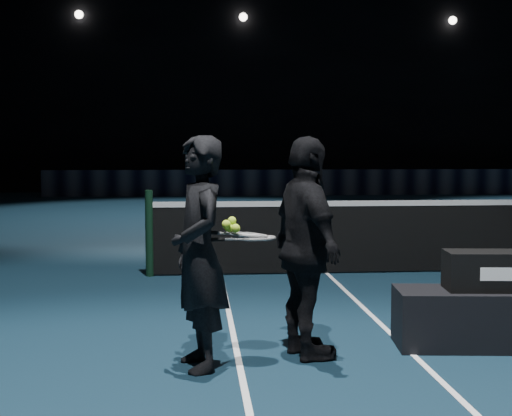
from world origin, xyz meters
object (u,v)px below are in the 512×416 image
Objects in this scene: player_b at (307,248)px; racket_lower at (257,238)px; racket_upper at (249,235)px; tennis_balls at (232,226)px; racket_bag at (495,271)px; player_bench at (493,318)px; player_a at (199,253)px.

racket_lower is at bearing 88.14° from player_b.
racket_upper is (-0.45, -0.06, 0.11)m from player_b.
player_b reaches higher than tennis_balls.
tennis_balls is (-0.58, -0.13, 0.19)m from player_b.
racket_lower is at bearing -166.70° from racket_bag.
player_b is 0.41m from racket_lower.
racket_bag is at bearing 0.00° from player_bench.
racket_bag is 2.01m from racket_lower.
racket_bag is 2.44m from player_a.
player_bench is 13.19× the size of tennis_balls.
player_a reaches higher than tennis_balls.
racket_upper is 0.17m from tennis_balls.
player_b is (-1.57, -0.16, 0.23)m from racket_bag.
player_a is 0.85m from player_b.
racket_lower is (-0.39, -0.09, 0.09)m from player_b.
tennis_balls is at bearing 89.25° from player_a.
player_b reaches higher than racket_bag.
racket_upper reaches higher than player_bench.
player_a is 14.33× the size of tennis_balls.
racket_bag reaches higher than player_bench.
player_b reaches higher than racket_lower.
player_bench is at bearing 7.74° from tennis_balls.
racket_upper is at bearing -167.67° from racket_bag.
player_b is at bearing -9.08° from racket_upper.
tennis_balls reaches higher than racket_lower.
racket_upper is at bearing 26.88° from tennis_balls.
player_a and player_b have the same top height.
racket_lower reaches higher than racket_bag.
player_a is 2.53× the size of racket_upper.
racket_bag is 1.16× the size of racket_lower.
player_a is (-2.40, -0.36, 0.62)m from player_bench.
racket_upper is (-2.02, -0.23, 0.34)m from racket_bag.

